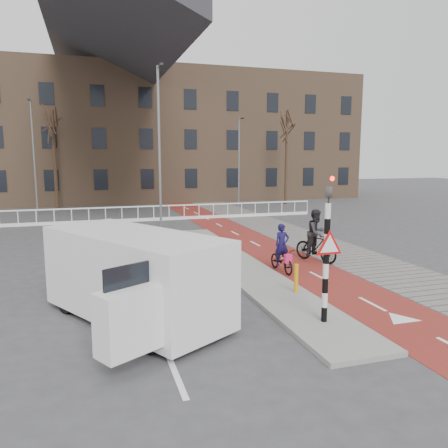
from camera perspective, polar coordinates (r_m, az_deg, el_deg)
name	(u,v)px	position (r m, az deg, el deg)	size (l,w,h in m)	color
ground	(307,298)	(13.08, 10.77, -9.52)	(120.00, 120.00, 0.00)	#38383A
bike_lane	(241,236)	(22.58, 2.25, -1.63)	(2.50, 60.00, 0.01)	maroon
sidewalk	(290,234)	(23.65, 8.66, -1.25)	(3.00, 60.00, 0.01)	slate
curb_island	(239,266)	(16.32, 1.97, -5.47)	(1.80, 16.00, 0.12)	gray
traffic_signal	(327,246)	(10.59, 13.31, -2.81)	(0.80, 0.80, 3.68)	black
bollard	(296,278)	(13.06, 9.41, -7.01)	(0.12, 0.12, 0.85)	orange
cyclist_near	(282,256)	(15.71, 7.56, -4.14)	(0.63, 1.64, 1.72)	black
cyclist_far	(316,240)	(17.36, 11.93, -2.08)	(1.29, 1.99, 2.06)	black
van	(134,275)	(11.10, -11.65, -6.54)	(4.41, 5.53, 2.23)	white
railing	(106,218)	(28.21, -15.20, 0.77)	(28.00, 0.10, 0.99)	silver
townhouse_row	(118,117)	(43.20, -13.66, 13.48)	(46.00, 10.00, 15.90)	#7F6047
tree_mid	(55,161)	(36.56, -21.23, 7.73)	(0.27, 0.27, 7.58)	#301F15
tree_right	(286,158)	(38.49, 8.16, 8.53)	(0.24, 0.24, 7.96)	#301F15
streetlight_near	(160,155)	(21.62, -8.42, 8.90)	(0.12, 0.12, 8.32)	slate
streetlight_left	(34,158)	(33.74, -23.56, 7.93)	(0.12, 0.12, 8.02)	slate
streetlight_right	(239,163)	(35.93, 1.96, 8.01)	(0.12, 0.12, 7.23)	slate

